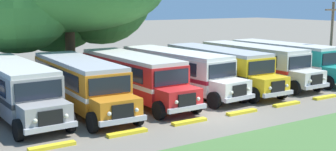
% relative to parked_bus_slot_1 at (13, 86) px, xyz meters
% --- Properties ---
extents(ground_plane, '(220.00, 220.00, 0.00)m').
position_rel_parked_bus_slot_1_xyz_m(ground_plane, '(8.82, -6.07, -1.58)').
color(ground_plane, slate).
extents(parked_bus_slot_1, '(3.06, 10.89, 2.82)m').
position_rel_parked_bus_slot_1_xyz_m(parked_bus_slot_1, '(0.00, 0.00, 0.00)').
color(parked_bus_slot_1, '#9E9993').
rests_on(parked_bus_slot_1, ground_plane).
extents(parked_bus_slot_2, '(2.88, 10.86, 2.82)m').
position_rel_parked_bus_slot_1_xyz_m(parked_bus_slot_2, '(3.54, -0.67, 0.00)').
color(parked_bus_slot_2, orange).
rests_on(parked_bus_slot_2, ground_plane).
extents(parked_bus_slot_3, '(2.86, 10.86, 2.82)m').
position_rel_parked_bus_slot_1_xyz_m(parked_bus_slot_3, '(7.16, -0.37, 0.00)').
color(parked_bus_slot_3, red).
rests_on(parked_bus_slot_3, ground_plane).
extents(parked_bus_slot_4, '(3.49, 10.96, 2.82)m').
position_rel_parked_bus_slot_1_xyz_m(parked_bus_slot_4, '(10.71, -0.02, 0.00)').
color(parked_bus_slot_4, silver).
rests_on(parked_bus_slot_4, ground_plane).
extents(parked_bus_slot_5, '(2.76, 10.85, 2.82)m').
position_rel_parked_bus_slot_1_xyz_m(parked_bus_slot_5, '(14.01, -0.35, 0.00)').
color(parked_bus_slot_5, yellow).
rests_on(parked_bus_slot_5, ground_plane).
extents(parked_bus_slot_6, '(2.82, 10.86, 2.82)m').
position_rel_parked_bus_slot_1_xyz_m(parked_bus_slot_6, '(17.78, -0.04, 0.00)').
color(parked_bus_slot_6, silver).
rests_on(parked_bus_slot_6, ground_plane).
extents(parked_bus_slot_7, '(3.00, 10.88, 2.82)m').
position_rel_parked_bus_slot_1_xyz_m(parked_bus_slot_7, '(21.15, 0.00, 0.00)').
color(parked_bus_slot_7, teal).
rests_on(parked_bus_slot_7, ground_plane).
extents(curb_wheelstop_1, '(2.00, 0.36, 0.15)m').
position_rel_parked_bus_slot_1_xyz_m(curb_wheelstop_1, '(-0.04, -6.64, -1.51)').
color(curb_wheelstop_1, yellow).
rests_on(curb_wheelstop_1, ground_plane).
extents(curb_wheelstop_2, '(2.00, 0.36, 0.15)m').
position_rel_parked_bus_slot_1_xyz_m(curb_wheelstop_2, '(3.51, -6.64, -1.51)').
color(curb_wheelstop_2, yellow).
rests_on(curb_wheelstop_2, ground_plane).
extents(curb_wheelstop_3, '(2.00, 0.36, 0.15)m').
position_rel_parked_bus_slot_1_xyz_m(curb_wheelstop_3, '(7.05, -6.64, -1.51)').
color(curb_wheelstop_3, yellow).
rests_on(curb_wheelstop_3, ground_plane).
extents(curb_wheelstop_4, '(2.00, 0.36, 0.15)m').
position_rel_parked_bus_slot_1_xyz_m(curb_wheelstop_4, '(10.59, -6.64, -1.51)').
color(curb_wheelstop_4, yellow).
rests_on(curb_wheelstop_4, ground_plane).
extents(curb_wheelstop_5, '(2.00, 0.36, 0.15)m').
position_rel_parked_bus_slot_1_xyz_m(curb_wheelstop_5, '(14.13, -6.64, -1.51)').
color(curb_wheelstop_5, yellow).
rests_on(curb_wheelstop_5, ground_plane).
extents(curb_wheelstop_6, '(2.00, 0.36, 0.15)m').
position_rel_parked_bus_slot_1_xyz_m(curb_wheelstop_6, '(17.67, -6.64, -1.51)').
color(curb_wheelstop_6, yellow).
rests_on(curb_wheelstop_6, ground_plane).
extents(utility_pole, '(1.80, 0.20, 6.09)m').
position_rel_parked_bus_slot_1_xyz_m(utility_pole, '(23.62, -2.41, 1.70)').
color(utility_pole, brown).
rests_on(utility_pole, ground_plane).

